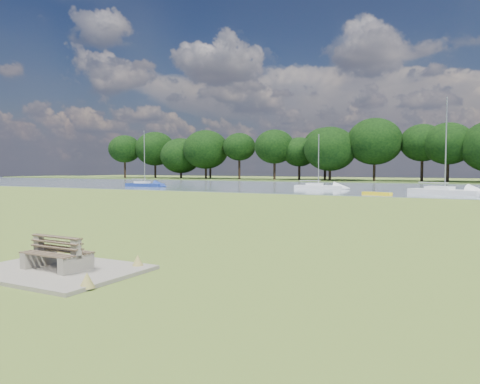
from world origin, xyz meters
The scene contains 10 objects.
ground centered at (0.00, 0.00, 0.00)m, with size 220.00×220.00×0.00m, color olive.
river centered at (0.00, 42.00, 0.00)m, with size 220.00×40.00×0.10m, color slate.
far_bank centered at (0.00, 72.00, 0.00)m, with size 220.00×20.00×0.40m, color #4C6626.
concrete_pad centered at (0.00, -14.00, 0.05)m, with size 4.20×3.20×0.10m, color gray.
bench_pair centered at (0.00, -14.00, 0.48)m, with size 1.75×1.06×0.93m.
kayak centered at (0.44, 24.00, 0.20)m, with size 2.97×0.69×0.30m, color yellow.
tree_line centered at (-12.91, 68.00, 6.97)m, with size 117.49×9.64×11.66m.
sailboat_2 centered at (-32.49, 29.01, 0.51)m, with size 5.73×1.68×7.83m.
sailboat_4 centered at (-8.83, 33.81, 0.48)m, with size 6.04×2.48×6.87m.
sailboat_5 centered at (6.18, 27.73, 0.55)m, with size 7.23×4.62×9.62m.
Camera 1 is at (9.89, -22.47, 2.75)m, focal length 35.00 mm.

